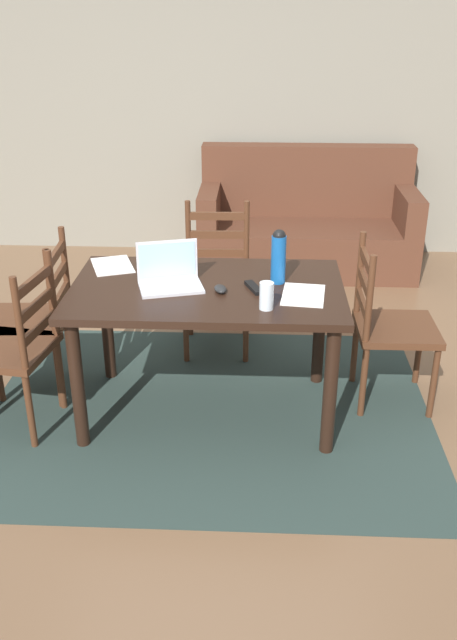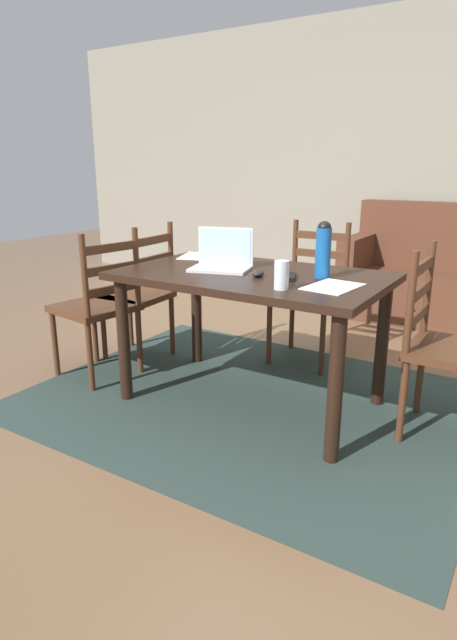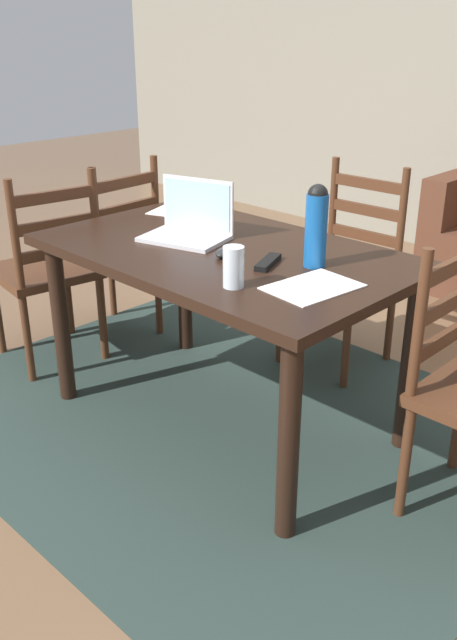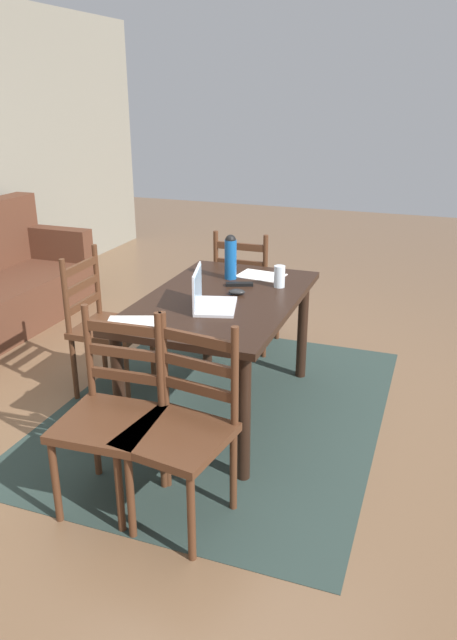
% 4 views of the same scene
% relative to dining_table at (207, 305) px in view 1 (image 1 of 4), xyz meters
% --- Properties ---
extents(ground_plane, '(14.00, 14.00, 0.00)m').
position_rel_dining_table_xyz_m(ground_plane, '(0.00, 0.00, -0.65)').
color(ground_plane, brown).
extents(area_rug, '(2.49, 1.96, 0.01)m').
position_rel_dining_table_xyz_m(area_rug, '(0.00, 0.00, -0.65)').
color(area_rug, '#283833').
rests_on(area_rug, ground).
extents(wall_back, '(8.00, 0.12, 2.70)m').
position_rel_dining_table_xyz_m(wall_back, '(0.00, 2.83, 0.70)').
color(wall_back, gray).
rests_on(wall_back, ground).
extents(dining_table, '(1.43, 0.87, 0.76)m').
position_rel_dining_table_xyz_m(dining_table, '(0.00, 0.00, 0.00)').
color(dining_table, black).
rests_on(dining_table, ground).
extents(chair_left_far, '(0.46, 0.46, 0.95)m').
position_rel_dining_table_xyz_m(chair_left_far, '(-1.00, 0.18, -0.19)').
color(chair_left_far, '#4C2B19').
rests_on(chair_left_far, ground).
extents(chair_far_head, '(0.45, 0.45, 0.95)m').
position_rel_dining_table_xyz_m(chair_far_head, '(-0.00, 0.81, -0.19)').
color(chair_far_head, '#4C2B19').
rests_on(chair_far_head, ground).
extents(chair_left_near, '(0.50, 0.50, 0.95)m').
position_rel_dining_table_xyz_m(chair_left_near, '(-1.00, -0.18, -0.19)').
color(chair_left_near, '#4C2B19').
rests_on(chair_left_near, ground).
extents(chair_right_far, '(0.44, 0.44, 0.95)m').
position_rel_dining_table_xyz_m(chair_right_far, '(1.00, 0.17, -0.19)').
color(chair_right_far, '#4C2B19').
rests_on(chair_right_far, ground).
extents(couch, '(1.80, 0.80, 1.00)m').
position_rel_dining_table_xyz_m(couch, '(0.67, 2.36, -0.30)').
color(couch, '#512D1E').
rests_on(couch, ground).
extents(laptop, '(0.37, 0.30, 0.23)m').
position_rel_dining_table_xyz_m(laptop, '(-0.20, 0.01, 0.16)').
color(laptop, silver).
rests_on(laptop, dining_table).
extents(water_bottle, '(0.08, 0.08, 0.29)m').
position_rel_dining_table_xyz_m(water_bottle, '(0.37, 0.08, 0.25)').
color(water_bottle, '#145199').
rests_on(water_bottle, dining_table).
extents(drinking_glass, '(0.07, 0.07, 0.14)m').
position_rel_dining_table_xyz_m(drinking_glass, '(0.31, -0.27, 0.17)').
color(drinking_glass, silver).
rests_on(drinking_glass, dining_table).
extents(computer_mouse, '(0.09, 0.11, 0.03)m').
position_rel_dining_table_xyz_m(computer_mouse, '(0.07, -0.07, 0.12)').
color(computer_mouse, black).
rests_on(computer_mouse, dining_table).
extents(tv_remote, '(0.10, 0.17, 0.02)m').
position_rel_dining_table_xyz_m(tv_remote, '(0.24, -0.03, 0.11)').
color(tv_remote, black).
rests_on(tv_remote, dining_table).
extents(paper_stack_left, '(0.30, 0.35, 0.00)m').
position_rel_dining_table_xyz_m(paper_stack_left, '(-0.56, 0.28, 0.11)').
color(paper_stack_left, white).
rests_on(paper_stack_left, dining_table).
extents(paper_stack_right, '(0.24, 0.32, 0.00)m').
position_rel_dining_table_xyz_m(paper_stack_right, '(0.50, -0.09, 0.11)').
color(paper_stack_right, white).
rests_on(paper_stack_right, dining_table).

